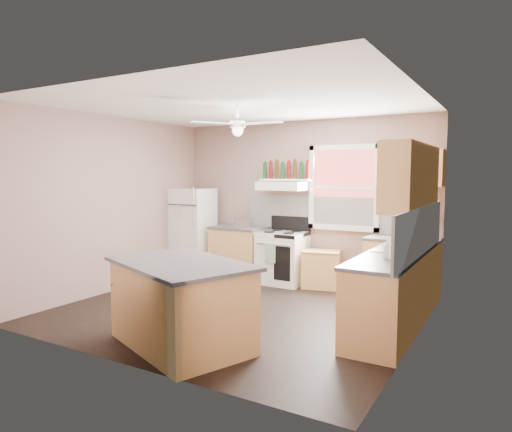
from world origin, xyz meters
The scene contains 32 objects.
floor centered at (0.00, 0.00, 0.00)m, with size 4.50×4.50×0.00m, color black.
ceiling centered at (0.00, 0.00, 2.70)m, with size 4.50×4.50×0.00m, color white.
wall_back centered at (0.00, 2.02, 1.35)m, with size 4.50×0.05×2.70m, color gray.
wall_right centered at (2.27, 0.00, 1.35)m, with size 0.05×4.00×2.70m, color gray.
wall_left centered at (-2.27, 0.00, 1.35)m, with size 0.05×4.00×2.70m, color gray.
backsplash_back centered at (0.45, 1.99, 1.18)m, with size 2.90×0.03×0.55m, color white.
backsplash_right centered at (2.23, 0.30, 1.18)m, with size 0.03×2.60×0.55m, color white.
window_view centered at (0.75, 1.98, 1.60)m, with size 1.00×0.02×1.20m, color maroon.
window_frame centered at (0.75, 1.96, 1.60)m, with size 1.16×0.07×1.36m, color white.
refrigerator centered at (-1.95, 1.55, 0.78)m, with size 0.66×0.64×1.56m, color white.
base_cabinet_left centered at (-1.06, 1.70, 0.43)m, with size 0.90×0.60×0.86m, color tan.
counter_left centered at (-1.06, 1.70, 0.88)m, with size 0.92×0.62×0.04m, color #434345.
toaster centered at (-0.91, 1.63, 0.99)m, with size 0.28×0.16×0.18m, color silver.
stove centered at (-0.18, 1.68, 0.43)m, with size 0.73×0.64×0.86m, color white.
range_hood centered at (-0.23, 1.75, 1.62)m, with size 0.78×0.50×0.14m, color white.
bottle_shelf centered at (-0.23, 1.87, 1.72)m, with size 0.90×0.26×0.03m, color white.
cart centered at (0.49, 1.72, 0.29)m, with size 0.59×0.39×0.59m, color tan.
base_cabinet_corner centered at (1.75, 1.70, 0.43)m, with size 1.00×0.60×0.86m, color tan.
base_cabinet_right centered at (1.95, 0.30, 0.43)m, with size 0.60×2.20×0.86m, color tan.
counter_corner centered at (1.75, 1.70, 0.88)m, with size 1.02×0.62×0.04m, color #434345.
counter_right centered at (1.94, 0.30, 0.88)m, with size 0.62×2.22×0.04m, color #434345.
sink centered at (1.94, 0.50, 0.90)m, with size 0.55×0.45×0.03m, color silver.
faucet centered at (2.10, 0.50, 0.97)m, with size 0.03×0.03×0.14m, color silver.
upper_cabinet_right centered at (2.08, 0.50, 1.78)m, with size 0.33×1.80×0.76m, color tan.
upper_cabinet_corner centered at (1.95, 1.83, 1.90)m, with size 0.60×0.33×0.52m, color tan.
paper_towel centered at (2.07, 1.86, 1.25)m, with size 0.12×0.12×0.26m, color white.
island centered at (0.14, -1.34, 0.43)m, with size 1.50×0.95×0.86m, color tan.
island_top centered at (0.14, -1.34, 0.88)m, with size 1.59×1.04×0.04m, color #434345.
ceiling_fan_hub centered at (0.00, 0.00, 2.45)m, with size 0.20×0.20×0.08m, color white.
soap_bottle centered at (1.97, -0.12, 1.01)m, with size 0.09×0.09×0.22m, color silver.
red_caddy centered at (2.05, 0.92, 0.95)m, with size 0.18×0.12×0.10m, color red.
wine_bottles centered at (-0.23, 1.87, 1.88)m, with size 0.86×0.06×0.31m.
Camera 1 is at (3.18, -5.02, 1.81)m, focal length 32.00 mm.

